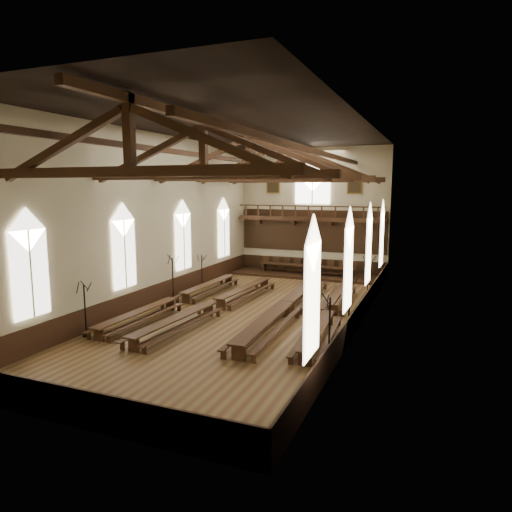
{
  "coord_description": "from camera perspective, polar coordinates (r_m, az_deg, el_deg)",
  "views": [
    {
      "loc": [
        9.44,
        -22.48,
        6.9
      ],
      "look_at": [
        -0.22,
        1.5,
        2.99
      ],
      "focal_mm": 32.0,
      "sensor_mm": 36.0,
      "label": 1
    }
  ],
  "objects": [
    {
      "name": "room_walls",
      "position": [
        24.38,
        -0.85,
        7.57
      ],
      "size": [
        26.0,
        26.0,
        26.0
      ],
      "color": "#BCB68E",
      "rests_on": "ground"
    },
    {
      "name": "wainscot_band",
      "position": [
        25.18,
        -0.82,
        -5.89
      ],
      "size": [
        12.0,
        26.0,
        1.2
      ],
      "color": "black",
      "rests_on": "ground"
    },
    {
      "name": "high_chairs",
      "position": [
        36.41,
        6.5,
        -1.12
      ],
      "size": [
        7.72,
        0.53,
        1.09
      ],
      "color": "#3D1F13",
      "rests_on": "dais"
    },
    {
      "name": "candelabrum_right_far",
      "position": [
        29.01,
        13.77,
        -3.71
      ],
      "size": [
        0.81,
        0.82,
        2.76
      ],
      "color": "black",
      "rests_on": "ground"
    },
    {
      "name": "ground",
      "position": [
        25.34,
        -0.82,
        -7.2
      ],
      "size": [
        26.0,
        26.0,
        0.0
      ],
      "primitive_type": "plane",
      "color": "brown",
      "rests_on": "ground"
    },
    {
      "name": "refectory_row_c",
      "position": [
        24.91,
        3.89,
        -6.14
      ],
      "size": [
        1.85,
        14.76,
        0.78
      ],
      "color": "#3D1F13",
      "rests_on": "ground"
    },
    {
      "name": "refectory_row_a",
      "position": [
        27.02,
        -9.7,
        -5.23
      ],
      "size": [
        1.5,
        13.78,
        0.68
      ],
      "color": "#3D1F13",
      "rests_on": "ground"
    },
    {
      "name": "roof_trusses",
      "position": [
        24.42,
        -0.86,
        11.69
      ],
      "size": [
        11.7,
        25.7,
        2.8
      ],
      "color": "#3D1F13",
      "rests_on": "room_walls"
    },
    {
      "name": "refectory_row_d",
      "position": [
        24.34,
        9.21,
        -6.78
      ],
      "size": [
        1.82,
        13.74,
        0.67
      ],
      "color": "#3D1F13",
      "rests_on": "ground"
    },
    {
      "name": "minstrels_gallery",
      "position": [
        36.51,
        6.89,
        3.84
      ],
      "size": [
        11.8,
        1.24,
        3.7
      ],
      "color": "#3D1F13",
      "rests_on": "room_walls"
    },
    {
      "name": "portraits",
      "position": [
        36.61,
        7.08,
        8.85
      ],
      "size": [
        7.75,
        0.09,
        1.45
      ],
      "color": "brown",
      "rests_on": "room_walls"
    },
    {
      "name": "side_windows",
      "position": [
        24.58,
        -0.84,
        1.22
      ],
      "size": [
        11.85,
        19.8,
        4.5
      ],
      "color": "white",
      "rests_on": "room_walls"
    },
    {
      "name": "end_window",
      "position": [
        36.62,
        7.08,
        9.04
      ],
      "size": [
        2.8,
        0.12,
        3.8
      ],
      "color": "white",
      "rests_on": "room_walls"
    },
    {
      "name": "refectory_row_b",
      "position": [
        25.44,
        -5.17,
        -5.94
      ],
      "size": [
        1.83,
        14.18,
        0.72
      ],
      "color": "#3D1F13",
      "rests_on": "ground"
    },
    {
      "name": "high_table",
      "position": [
        35.71,
        6.19,
        -1.31
      ],
      "size": [
        7.47,
        1.2,
        0.7
      ],
      "color": "#3D1F13",
      "rests_on": "dais"
    },
    {
      "name": "candelabrum_right_near",
      "position": [
        19.06,
        9.14,
        -10.14
      ],
      "size": [
        0.81,
        0.76,
        2.67
      ],
      "color": "black",
      "rests_on": "ground"
    },
    {
      "name": "dais",
      "position": [
        35.84,
        6.17,
        -2.39
      ],
      "size": [
        11.4,
        2.86,
        0.19
      ],
      "primitive_type": "cube",
      "color": "black",
      "rests_on": "ground"
    },
    {
      "name": "candelabrum_right_mid",
      "position": [
        23.13,
        11.55,
        -6.92
      ],
      "size": [
        0.77,
        0.73,
        2.56
      ],
      "color": "black",
      "rests_on": "ground"
    },
    {
      "name": "candelabrum_left_near",
      "position": [
        22.78,
        -20.52,
        -7.49
      ],
      "size": [
        0.74,
        0.8,
        2.63
      ],
      "color": "black",
      "rests_on": "ground"
    },
    {
      "name": "candelabrum_left_far",
      "position": [
        31.7,
        -6.77,
        -2.72
      ],
      "size": [
        0.69,
        0.69,
        2.33
      ],
      "color": "black",
      "rests_on": "ground"
    },
    {
      "name": "candelabrum_left_mid",
      "position": [
        28.55,
        -10.33,
        -3.76
      ],
      "size": [
        0.85,
        0.8,
        2.82
      ],
      "color": "black",
      "rests_on": "ground"
    }
  ]
}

